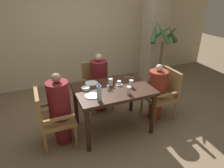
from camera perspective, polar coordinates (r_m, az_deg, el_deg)
name	(u,v)px	position (r m, az deg, el deg)	size (l,w,h in m)	color
ground_plane	(113,128)	(3.59, 0.27, -12.34)	(16.00, 16.00, 0.00)	#7A664C
wall_back	(77,27)	(5.03, -9.96, 15.83)	(8.00, 0.06, 2.80)	beige
pillar_stone	(155,30)	(4.94, 12.11, 14.91)	(0.45, 0.45, 2.70)	tan
dining_table	(113,94)	(3.23, 0.29, -2.86)	(1.21, 0.86, 0.78)	#331E14
chair_left_side	(51,116)	(3.12, -17.02, -8.70)	(0.50, 0.50, 0.92)	olive
diner_in_left_chair	(60,109)	(3.08, -14.63, -6.84)	(0.32, 0.32, 1.16)	maroon
chair_far_side	(97,83)	(3.99, -4.29, 0.19)	(0.50, 0.50, 0.92)	olive
diner_in_far_chair	(99,82)	(3.83, -3.65, 0.51)	(0.32, 0.32, 1.15)	maroon
chair_right_side	(163,92)	(3.76, 14.41, -2.23)	(0.50, 0.50, 0.92)	olive
diner_in_right_chair	(157,91)	(3.66, 12.69, -2.10)	(0.32, 0.32, 1.06)	maroon
potted_palm	(159,74)	(4.59, 13.35, 2.68)	(0.64, 0.66, 1.67)	#896B4C
plate_main_left	(91,83)	(3.35, -5.89, 0.27)	(0.22, 0.22, 0.01)	white
plate_main_right	(92,96)	(2.94, -5.72, -3.38)	(0.22, 0.22, 0.01)	white
teacup_with_saucer	(119,83)	(3.27, 2.02, 0.23)	(0.12, 0.12, 0.07)	white
bowl_small	(86,88)	(3.14, -7.53, -1.25)	(0.13, 0.13, 0.04)	white
water_bottle	(99,93)	(2.77, -3.70, -2.62)	(0.07, 0.07, 0.26)	#A3C6DB
glass_tall_near	(131,83)	(3.20, 5.51, 0.14)	(0.07, 0.07, 0.12)	silver
glass_tall_mid	(129,90)	(2.99, 4.79, -1.75)	(0.07, 0.07, 0.12)	silver
glass_tall_far	(110,82)	(3.24, -0.48, 0.55)	(0.07, 0.07, 0.12)	silver
salt_shaker	(108,88)	(3.10, -1.16, -1.03)	(0.03, 0.03, 0.08)	white
pepper_shaker	(110,87)	(3.11, -0.48, -0.94)	(0.03, 0.03, 0.08)	#4C3D2D
fork_beside_plate	(130,77)	(3.58, 5.21, 1.97)	(0.16, 0.11, 0.00)	silver
knife_beside_plate	(111,80)	(3.46, -0.26, 1.26)	(0.15, 0.13, 0.00)	silver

